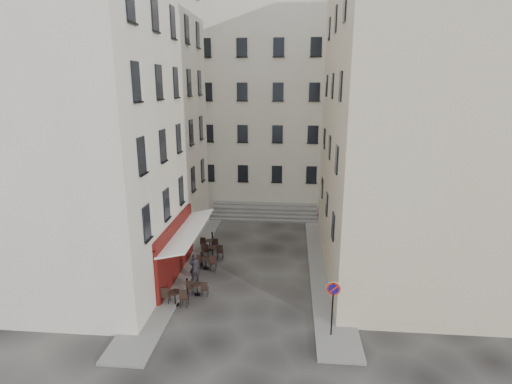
# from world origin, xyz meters

# --- Properties ---
(ground) EXTENTS (90.00, 90.00, 0.00)m
(ground) POSITION_xyz_m (0.00, 0.00, 0.00)
(ground) COLOR black
(ground) RESTS_ON ground
(sidewalk_left) EXTENTS (2.00, 22.00, 0.12)m
(sidewalk_left) POSITION_xyz_m (-4.50, 4.00, 0.06)
(sidewalk_left) COLOR slate
(sidewalk_left) RESTS_ON ground
(sidewalk_right) EXTENTS (2.00, 18.00, 0.12)m
(sidewalk_right) POSITION_xyz_m (4.50, 3.00, 0.06)
(sidewalk_right) COLOR slate
(sidewalk_right) RESTS_ON ground
(building_left) EXTENTS (12.20, 16.20, 20.60)m
(building_left) POSITION_xyz_m (-10.50, 3.00, 10.31)
(building_left) COLOR beige
(building_left) RESTS_ON ground
(building_right) EXTENTS (12.20, 14.20, 18.60)m
(building_right) POSITION_xyz_m (10.50, 3.50, 9.31)
(building_right) COLOR #C2AE90
(building_right) RESTS_ON ground
(building_back) EXTENTS (18.20, 10.20, 18.60)m
(building_back) POSITION_xyz_m (-1.00, 19.00, 9.31)
(building_back) COLOR beige
(building_back) RESTS_ON ground
(cafe_storefront) EXTENTS (1.74, 7.30, 3.50)m
(cafe_storefront) POSITION_xyz_m (-4.32, 1.00, 1.88)
(cafe_storefront) COLOR #4D0E0B
(cafe_storefront) RESTS_ON ground
(stone_steps) EXTENTS (9.00, 3.15, 0.80)m
(stone_steps) POSITION_xyz_m (0.00, 12.57, 0.40)
(stone_steps) COLOR #615F5C
(stone_steps) RESTS_ON ground
(bollard_near) EXTENTS (0.12, 0.12, 0.98)m
(bollard_near) POSITION_xyz_m (-3.25, -1.00, 0.53)
(bollard_near) COLOR black
(bollard_near) RESTS_ON ground
(bollard_mid) EXTENTS (0.12, 0.12, 0.98)m
(bollard_mid) POSITION_xyz_m (-3.25, 2.50, 0.53)
(bollard_mid) COLOR black
(bollard_mid) RESTS_ON ground
(bollard_far) EXTENTS (0.12, 0.12, 0.98)m
(bollard_far) POSITION_xyz_m (-3.25, 6.00, 0.53)
(bollard_far) COLOR black
(bollard_far) RESTS_ON ground
(no_parking_sign) EXTENTS (0.63, 0.11, 2.74)m
(no_parking_sign) POSITION_xyz_m (4.21, -4.17, 1.94)
(no_parking_sign) COLOR black
(no_parking_sign) RESTS_ON ground
(bistro_table_a) EXTENTS (1.42, 0.66, 1.00)m
(bistro_table_a) POSITION_xyz_m (-3.57, -2.18, 0.51)
(bistro_table_a) COLOR black
(bistro_table_a) RESTS_ON ground
(bistro_table_b) EXTENTS (1.21, 0.57, 0.85)m
(bistro_table_b) POSITION_xyz_m (-2.68, -1.04, 0.43)
(bistro_table_b) COLOR black
(bistro_table_b) RESTS_ON ground
(bistro_table_c) EXTENTS (1.32, 0.62, 0.93)m
(bistro_table_c) POSITION_xyz_m (-2.90, 2.15, 0.48)
(bistro_table_c) COLOR black
(bistro_table_c) RESTS_ON ground
(bistro_table_d) EXTENTS (1.43, 0.67, 1.01)m
(bistro_table_d) POSITION_xyz_m (-2.78, 3.74, 0.52)
(bistro_table_d) COLOR black
(bistro_table_d) RESTS_ON ground
(bistro_table_e) EXTENTS (1.27, 0.60, 0.89)m
(bistro_table_e) POSITION_xyz_m (-3.26, 5.09, 0.46)
(bistro_table_e) COLOR black
(bistro_table_e) RESTS_ON ground
(pedestrian) EXTENTS (0.69, 0.53, 1.69)m
(pedestrian) POSITION_xyz_m (-3.20, 0.57, 0.85)
(pedestrian) COLOR black
(pedestrian) RESTS_ON ground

